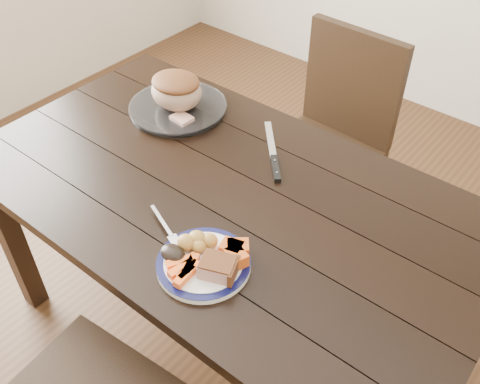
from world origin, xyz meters
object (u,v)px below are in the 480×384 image
Objects in this scene: dining_table at (224,212)px; chair_far at (332,133)px; serving_platter at (178,108)px; dinner_plate at (204,264)px; carving_knife at (274,161)px; roast_joint at (176,92)px; fork at (167,229)px; pork_slice at (218,268)px.

dining_table is 1.74× the size of chair_far.
dinner_plate is at bearing -40.22° from serving_platter.
carving_knife reaches higher than dining_table.
roast_joint is 0.76× the size of carving_knife.
chair_far is 3.82× the size of dinner_plate.
chair_far reaches higher than carving_knife.
chair_far reaches higher than roast_joint.
serving_platter is (-0.56, 0.47, 0.00)m from dinner_plate.
roast_joint is at bearing 58.00° from chair_far.
chair_far is 1.01m from fork.
dinner_plate reaches higher than dining_table.
serving_platter is 1.80× the size of roast_joint.
pork_slice is at bearing 106.56° from chair_far.
pork_slice is at bearing -37.90° from roast_joint.
pork_slice is 0.47× the size of roast_joint.
serving_platter is 0.44m from carving_knife.
pork_slice is (0.21, -0.26, 0.13)m from dining_table.
dining_table is 0.49m from roast_joint.
dinner_plate is 0.47m from carving_knife.
fork is at bearing 172.45° from dinner_plate.
carving_knife is at bearing 106.01° from fork.
pork_slice is (0.05, -0.00, 0.03)m from dinner_plate.
dining_table is 18.41× the size of pork_slice.
dining_table is 8.60× the size of roast_joint.
fork reaches higher than dinner_plate.
pork_slice reaches higher than carving_knife.
dining_table is 0.36m from pork_slice.
serving_platter reaches higher than dining_table.
pork_slice reaches higher than dinner_plate.
carving_knife is (0.44, -0.02, -0.07)m from roast_joint.
pork_slice is (0.61, -0.48, 0.03)m from serving_platter.
fork is at bearing -48.13° from serving_platter.
pork_slice is 0.35× the size of carving_knife.
dining_table is 0.47m from serving_platter.
dinner_plate is (0.15, -0.26, 0.10)m from dining_table.
serving_platter reaches higher than dinner_plate.
roast_joint is (-0.61, 0.48, 0.04)m from pork_slice.
pork_slice is (0.27, -1.00, 0.27)m from chair_far.
chair_far is 4.95× the size of roast_joint.
chair_far is at bearing 114.25° from fork.
dining_table is at bearing -28.22° from serving_platter.
carving_knife is (0.04, 0.20, 0.10)m from dining_table.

